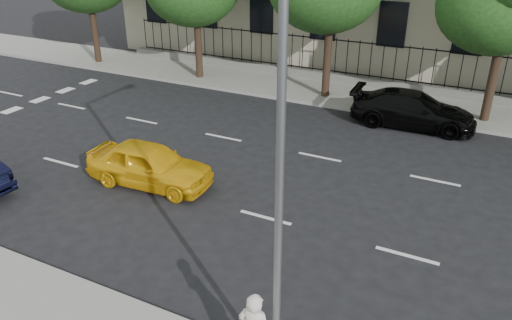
{
  "coord_description": "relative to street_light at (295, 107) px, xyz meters",
  "views": [
    {
      "loc": [
        5.19,
        -8.48,
        7.76
      ],
      "look_at": [
        -0.56,
        3.0,
        1.5
      ],
      "focal_mm": 35.0,
      "sensor_mm": 36.0,
      "label": 1
    }
  ],
  "objects": [
    {
      "name": "street_light",
      "position": [
        0.0,
        0.0,
        0.0
      ],
      "size": [
        0.25,
        3.32,
        8.05
      ],
      "color": "slate",
      "rests_on": "near_sidewalk"
    },
    {
      "name": "yellow_taxi",
      "position": [
        -6.68,
        4.44,
        -4.45
      ],
      "size": [
        4.22,
        1.94,
        1.4
      ],
      "primitive_type": "imported",
      "rotation": [
        0.0,
        0.0,
        1.64
      ],
      "color": "yellow",
      "rests_on": "ground"
    },
    {
      "name": "ground",
      "position": [
        -2.5,
        1.77,
        -5.15
      ],
      "size": [
        120.0,
        120.0,
        0.0
      ],
      "primitive_type": "plane",
      "color": "black",
      "rests_on": "ground"
    },
    {
      "name": "lane_markings",
      "position": [
        -2.5,
        6.52,
        -5.14
      ],
      "size": [
        49.6,
        4.62,
        0.01
      ],
      "primitive_type": null,
      "color": "silver",
      "rests_on": "ground"
    },
    {
      "name": "far_sidewalk",
      "position": [
        -2.5,
        15.77,
        -5.07
      ],
      "size": [
        60.0,
        4.0,
        0.15
      ],
      "primitive_type": "cube",
      "color": "gray",
      "rests_on": "ground"
    },
    {
      "name": "black_sedan",
      "position": [
        -0.16,
        13.27,
        -4.43
      ],
      "size": [
        5.06,
        2.26,
        1.44
      ],
      "primitive_type": "imported",
      "rotation": [
        0.0,
        0.0,
        1.62
      ],
      "color": "black",
      "rests_on": "ground"
    },
    {
      "name": "iron_fence",
      "position": [
        -2.5,
        17.47,
        -4.5
      ],
      "size": [
        30.0,
        0.5,
        2.2
      ],
      "color": "slate",
      "rests_on": "far_sidewalk"
    }
  ]
}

